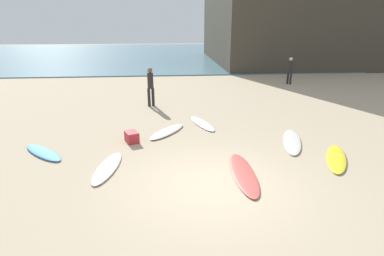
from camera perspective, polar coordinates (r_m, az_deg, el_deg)
name	(u,v)px	position (r m, az deg, el deg)	size (l,w,h in m)	color
ground_plane	(212,185)	(7.74, 3.75, -10.48)	(120.00, 120.00, 0.00)	tan
ocean_water	(171,53)	(43.88, -3.95, 13.76)	(120.00, 40.00, 0.08)	slate
surfboard_0	(336,158)	(9.99, 25.28, -5.12)	(0.53, 2.22, 0.08)	yellow
surfboard_1	(43,152)	(10.48, -25.95, -4.11)	(0.50, 1.96, 0.09)	#4D9CE1
surfboard_2	(202,123)	(12.18, 1.90, 0.85)	(0.49, 2.09, 0.08)	white
surfboard_3	(167,131)	(11.28, -4.63, -0.65)	(0.57, 2.00, 0.09)	silver
surfboard_4	(292,141)	(10.86, 18.12, -2.37)	(0.57, 2.46, 0.08)	silver
surfboard_5	(107,168)	(8.79, -15.47, -7.13)	(0.52, 2.04, 0.08)	white
surfboard_6	(244,173)	(8.29, 9.58, -8.34)	(0.59, 2.55, 0.08)	#DA554D
beachgoer_near	(290,69)	(21.48, 17.78, 10.37)	(0.40, 0.40, 1.76)	black
beachgoer_mid	(151,85)	(14.89, -7.73, 7.97)	(0.35, 0.35, 1.85)	black
beach_cooler	(132,137)	(10.52, -11.15, -1.63)	(0.55, 0.37, 0.36)	#B2282D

